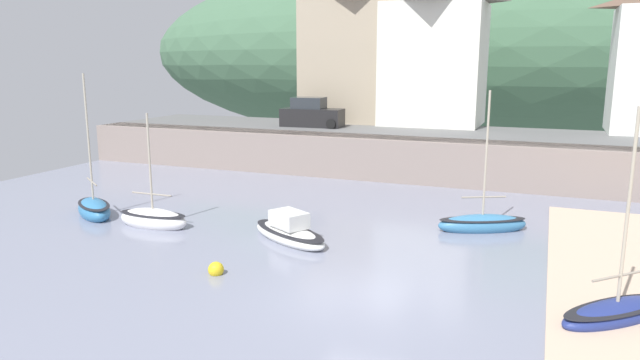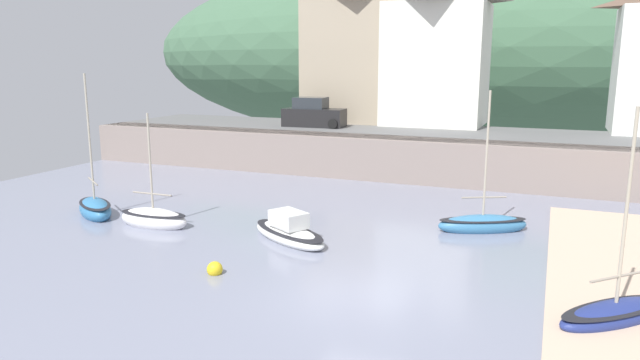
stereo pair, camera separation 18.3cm
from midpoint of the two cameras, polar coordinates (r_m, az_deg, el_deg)
The scene contains 11 objects.
quay_seawall at distance 33.07m, azimuth 13.66°, elevation 2.09°, with size 48.00×9.40×2.40m.
hillside_backdrop at distance 70.68m, azimuth 14.65°, elevation 12.22°, with size 80.00×44.00×22.39m.
waterfront_building_left at distance 42.02m, azimuth 4.56°, elevation 13.30°, with size 8.39×5.11×10.83m.
waterfront_building_centre at distance 40.73m, azimuth 11.66°, elevation 12.46°, with size 6.83×6.00×9.87m.
sailboat_far_left at distance 21.94m, azimuth -2.87°, elevation -5.19°, with size 4.18×3.20×1.27m.
fishing_boat_green at distance 23.99m, azimuth 16.04°, elevation -4.19°, with size 3.72×2.60×5.78m.
sailboat_tall_mast at distance 27.17m, azimuth -21.24°, elevation -2.61°, with size 3.18×2.77×6.40m.
sailboat_blue_trim at distance 17.17m, azimuth 27.52°, elevation -11.60°, with size 3.35×3.38×5.75m.
sailboat_white_hull at distance 24.68m, azimuth -15.99°, elevation -3.69°, with size 3.15×1.19×4.88m.
parked_car_near_slipway at distance 38.64m, azimuth -0.52°, elevation 6.52°, with size 4.18×1.91×1.95m.
mooring_buoy at distance 18.85m, azimuth -10.13°, elevation -8.71°, with size 0.51×0.51×0.51m.
Camera 2 is at (4.87, -14.76, 6.65)m, focal length 32.25 mm.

